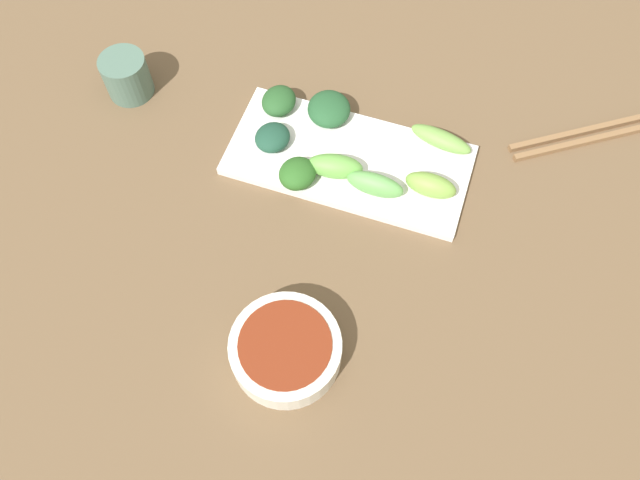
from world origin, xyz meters
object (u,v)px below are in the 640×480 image
object	(u,v)px
serving_plate	(349,160)
tea_cup	(127,76)
sauce_bowl	(286,349)
chopsticks	(591,135)

from	to	relation	value
serving_plate	tea_cup	xyz separation A→B (m)	(0.02, 0.33, 0.02)
sauce_bowl	chopsticks	xyz separation A→B (m)	(0.42, -0.28, -0.02)
sauce_bowl	tea_cup	bearing A→B (deg)	49.29
sauce_bowl	chopsticks	size ratio (longest dim) A/B	0.60
sauce_bowl	tea_cup	size ratio (longest dim) A/B	1.97
tea_cup	sauce_bowl	bearing A→B (deg)	-130.71
serving_plate	chopsticks	distance (m)	0.33
sauce_bowl	chopsticks	bearing A→B (deg)	-34.26
sauce_bowl	tea_cup	world-z (taller)	tea_cup
tea_cup	chopsticks	bearing A→B (deg)	-78.56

